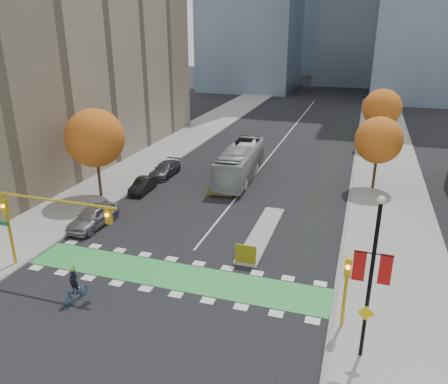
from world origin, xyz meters
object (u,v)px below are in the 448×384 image
Objects in this scene: cyclist at (75,289)px; parked_car_a at (93,217)px; tree_east_near at (379,140)px; banner_lamppost at (371,273)px; parked_car_b at (143,185)px; tree_east_far at (382,108)px; parked_car_c at (165,169)px; bus at (240,162)px; hazard_board at (246,254)px; traffic_signal_west at (39,214)px; traffic_signal_east at (346,283)px; tree_west at (95,138)px.

parked_car_a is at bearing 125.37° from cyclist.
tree_east_near is 0.85× the size of banner_lamppost.
tree_east_far is at bearing 45.05° from parked_car_b.
tree_east_near is at bearing 17.05° from parked_car_b.
parked_car_c is (-0.03, 5.00, 0.05)m from parked_car_b.
parked_car_a is at bearing -120.31° from bus.
hazard_board is 0.35× the size of parked_car_b.
banner_lamppost is 1.66× the size of parked_car_a.
tree_east_near is at bearing 65.80° from hazard_board.
traffic_signal_west is at bearing 174.14° from banner_lamppost.
cyclist is at bearing -77.47° from parked_car_c.
traffic_signal_east is (6.50, -4.71, 1.93)m from hazard_board.
parked_car_a reaches higher than parked_car_c.
bus is at bearing 118.24° from banner_lamppost.
tree_east_near reaches higher than hazard_board.
hazard_board is 10.74m from cyclist.
bus is 10.24m from parked_car_b.
traffic_signal_west reaches higher than parked_car_b.
cyclist is at bearing -30.48° from traffic_signal_west.
banner_lamppost is (1.00, -2.00, 1.88)m from traffic_signal_east.
tree_west reaches higher than hazard_board.
parked_car_b is (-20.47, 17.08, -3.95)m from banner_lamppost.
bus reaches higher than hazard_board.
parked_car_a is at bearing 160.79° from traffic_signal_east.
traffic_signal_west reaches higher than traffic_signal_east.
bus is at bearing 107.12° from hazard_board.
parked_car_b is at bearing 141.33° from hazard_board.
hazard_board is 18.44m from tree_west.
hazard_board is 13.23m from traffic_signal_west.
banner_lamppost is 22.62m from parked_car_a.
tree_east_far is 1.57× the size of parked_car_c.
traffic_signal_west is at bearing 156.99° from cyclist.
parked_car_a is 1.02× the size of parked_car_c.
hazard_board is 10.76m from banner_lamppost.
bus is 16.85m from parked_car_a.
cyclist is 24.10m from bus.
tree_east_near is 0.83× the size of traffic_signal_west.
parked_car_b is (-19.47, 15.08, -2.07)m from traffic_signal_east.
parked_car_c is at bearing 109.51° from cyclist.
tree_west is 9.51m from parked_car_c.
cyclist is (-14.76, -2.16, -2.02)m from traffic_signal_east.
tree_east_far is 32.10m from parked_car_b.
traffic_signal_east is (-1.50, -22.51, -2.13)m from tree_east_near.
parked_car_a is 1.24× the size of parked_car_b.
tree_west is 1.16× the size of tree_east_near.
tree_west reaches higher than traffic_signal_east.
tree_east_near reaches higher than bus.
tree_east_far is 1.91× the size of parked_car_b.
cyclist is at bearing -77.17° from parked_car_b.
parked_car_a is (3.00, -5.71, -4.77)m from tree_west.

